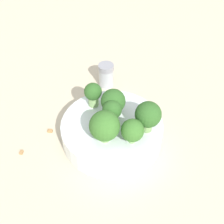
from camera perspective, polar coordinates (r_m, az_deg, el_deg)
The scene contains 12 objects.
ground_plane at distance 0.60m, azimuth 0.00°, elevation -4.79°, with size 3.00×3.00×0.00m, color beige.
bowl at distance 0.58m, azimuth 0.00°, elevation -3.52°, with size 0.19×0.19×0.04m, color silver.
broccoli_floret_0 at distance 0.52m, azimuth -1.36°, elevation -2.63°, with size 0.05×0.05×0.06m.
broccoli_floret_1 at distance 0.59m, azimuth -3.49°, elevation 3.43°, with size 0.03×0.03×0.05m.
broccoli_floret_2 at distance 0.55m, azimuth 0.23°, elevation 0.31°, with size 0.03×0.03×0.05m.
broccoli_floret_3 at distance 0.56m, azimuth 0.21°, elevation 1.85°, with size 0.05×0.05×0.06m.
broccoli_floret_4 at distance 0.54m, azimuth 6.61°, elevation -0.61°, with size 0.05×0.05×0.06m.
broccoli_floret_5 at distance 0.52m, azimuth 3.75°, elevation -3.44°, with size 0.04×0.04×0.05m.
pepper_shaker at distance 0.70m, azimuth -1.08°, elevation 6.77°, with size 0.03×0.03×0.06m.
almond_crumb_0 at distance 0.68m, azimuth -3.81°, elevation 2.50°, with size 0.01×0.00×0.01m, color olive.
almond_crumb_1 at distance 0.62m, azimuth -11.29°, elevation -3.27°, with size 0.01×0.01×0.01m, color #AD7F4C.
almond_crumb_2 at distance 0.60m, azimuth -16.28°, elevation -6.97°, with size 0.01×0.01×0.01m, color #AD7F4C.
Camera 1 is at (0.19, 0.34, 0.45)m, focal length 50.00 mm.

